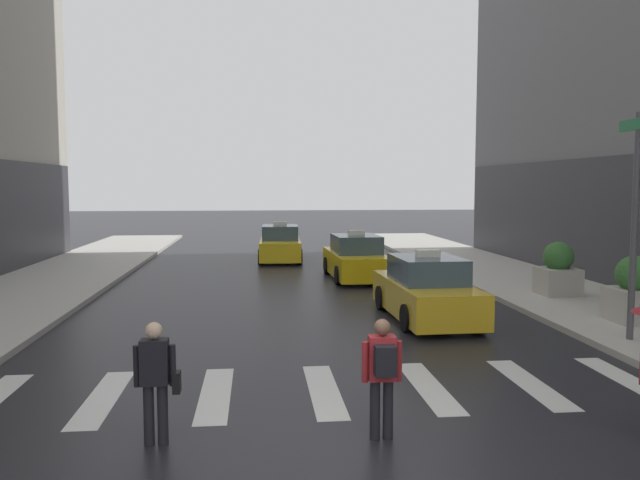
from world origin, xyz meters
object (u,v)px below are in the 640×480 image
at_px(pedestrian_with_backpack, 382,370).
at_px(planter_mid_block, 558,271).
at_px(planter_near_corner, 634,292).
at_px(traffic_light_pole, 640,194).
at_px(taxi_lead, 426,291).
at_px(taxi_second, 356,259).
at_px(pedestrian_with_handbag, 156,376).
at_px(taxi_third, 280,245).

bearing_deg(pedestrian_with_backpack, planter_mid_block, 52.91).
xyz_separation_m(pedestrian_with_backpack, planter_near_corner, (7.42, 6.01, -0.10)).
xyz_separation_m(traffic_light_pole, taxi_lead, (-3.70, 3.11, -2.53)).
relative_size(taxi_lead, planter_near_corner, 2.86).
xyz_separation_m(taxi_second, pedestrian_with_handbag, (-4.98, -14.39, 0.21)).
bearing_deg(pedestrian_with_backpack, taxi_lead, 70.25).
relative_size(pedestrian_with_backpack, planter_mid_block, 1.03).
xyz_separation_m(traffic_light_pole, pedestrian_with_backpack, (-6.37, -4.32, -2.29)).
bearing_deg(taxi_third, taxi_lead, -76.05).
bearing_deg(taxi_third, planter_mid_block, -53.38).
distance_m(traffic_light_pole, taxi_lead, 5.46).
bearing_deg(taxi_second, taxi_lead, -84.47).
bearing_deg(planter_mid_block, taxi_lead, -153.67).
distance_m(taxi_second, pedestrian_with_backpack, 14.68).
bearing_deg(traffic_light_pole, planter_near_corner, 58.22).
height_order(traffic_light_pole, taxi_lead, traffic_light_pole).
relative_size(taxi_third, planter_near_corner, 2.87).
bearing_deg(taxi_third, pedestrian_with_backpack, -88.41).
distance_m(pedestrian_with_backpack, pedestrian_with_handbag, 3.00).
bearing_deg(pedestrian_with_backpack, taxi_second, 82.24).
relative_size(taxi_third, planter_mid_block, 2.87).
relative_size(traffic_light_pole, planter_near_corner, 3.00).
bearing_deg(planter_mid_block, pedestrian_with_handbag, -137.20).
bearing_deg(taxi_second, planter_mid_block, -41.48).
bearing_deg(planter_mid_block, taxi_second, 138.52).
bearing_deg(pedestrian_with_handbag, traffic_light_pole, 23.98).
relative_size(taxi_lead, planter_mid_block, 2.86).
xyz_separation_m(traffic_light_pole, planter_near_corner, (1.04, 1.68, -2.38)).
bearing_deg(taxi_lead, taxi_second, 95.53).
relative_size(taxi_second, pedestrian_with_backpack, 2.78).
xyz_separation_m(taxi_second, pedestrian_with_backpack, (-1.98, -14.55, 0.25)).
bearing_deg(planter_near_corner, planter_mid_block, 90.48).
xyz_separation_m(taxi_third, planter_near_corner, (7.98, -14.46, 0.15)).
height_order(taxi_second, planter_mid_block, taxi_second).
bearing_deg(taxi_second, planter_near_corner, -57.53).
height_order(traffic_light_pole, taxi_third, traffic_light_pole).
distance_m(taxi_third, pedestrian_with_backpack, 20.48).
distance_m(taxi_second, taxi_third, 6.45).
height_order(pedestrian_with_handbag, planter_mid_block, planter_mid_block).
bearing_deg(traffic_light_pole, taxi_second, 113.24).
height_order(traffic_light_pole, pedestrian_with_handbag, traffic_light_pole).
relative_size(pedestrian_with_backpack, pedestrian_with_handbag, 1.00).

